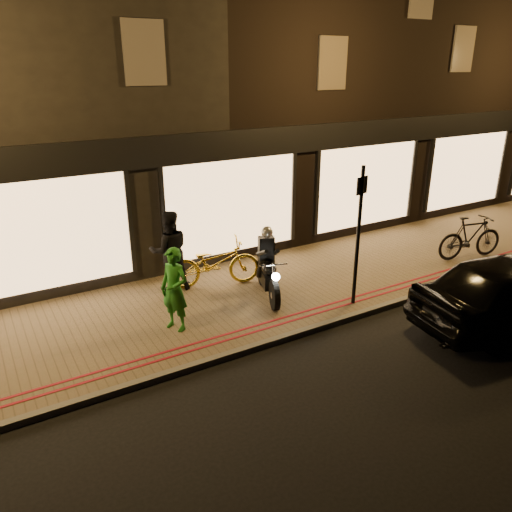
{
  "coord_description": "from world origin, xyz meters",
  "views": [
    {
      "loc": [
        -5.72,
        -6.87,
        4.99
      ],
      "look_at": [
        -0.58,
        1.78,
        1.1
      ],
      "focal_mm": 35.0,
      "sensor_mm": 36.0,
      "label": 1
    }
  ],
  "objects_px": {
    "person_green": "(175,290)",
    "motorcycle": "(268,270)",
    "sign_post": "(359,230)",
    "bicycle_gold": "(214,263)"
  },
  "relations": [
    {
      "from": "person_green",
      "to": "motorcycle",
      "type": "bearing_deg",
      "value": 69.78
    },
    {
      "from": "sign_post",
      "to": "bicycle_gold",
      "type": "xyz_separation_m",
      "value": [
        -2.17,
        2.38,
        -1.12
      ]
    },
    {
      "from": "motorcycle",
      "to": "person_green",
      "type": "xyz_separation_m",
      "value": [
        -2.33,
        -0.36,
        0.22
      ]
    },
    {
      "from": "motorcycle",
      "to": "sign_post",
      "type": "distance_m",
      "value": 2.17
    },
    {
      "from": "person_green",
      "to": "sign_post",
      "type": "bearing_deg",
      "value": 47.21
    },
    {
      "from": "motorcycle",
      "to": "bicycle_gold",
      "type": "xyz_separation_m",
      "value": [
        -0.77,
        1.11,
        -0.06
      ]
    },
    {
      "from": "motorcycle",
      "to": "sign_post",
      "type": "bearing_deg",
      "value": -22.53
    },
    {
      "from": "sign_post",
      "to": "person_green",
      "type": "relative_size",
      "value": 1.8
    },
    {
      "from": "sign_post",
      "to": "person_green",
      "type": "bearing_deg",
      "value": 166.23
    },
    {
      "from": "motorcycle",
      "to": "sign_post",
      "type": "height_order",
      "value": "sign_post"
    }
  ]
}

